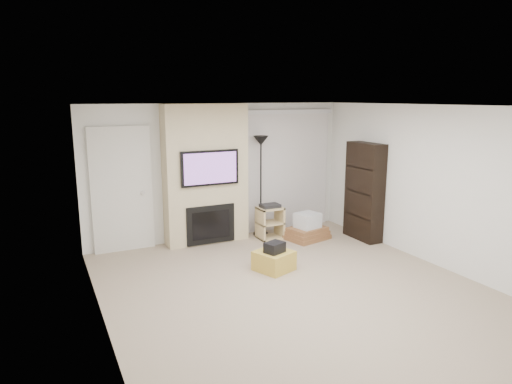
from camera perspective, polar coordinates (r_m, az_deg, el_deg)
name	(u,v)px	position (r m, az deg, el deg)	size (l,w,h in m)	color
floor	(294,289)	(6.49, 4.73, -11.98)	(5.00, 5.50, 0.00)	tan
ceiling	(297,106)	(5.94, 5.14, 10.67)	(5.00, 5.50, 0.00)	white
wall_back	(220,171)	(8.53, -4.55, 2.58)	(5.00, 2.50, 0.00)	white
wall_front	(471,271)	(4.08, 25.26, -8.89)	(5.00, 2.50, 0.00)	white
wall_left	(99,224)	(5.31, -19.03, -3.75)	(5.50, 2.50, 0.00)	white
wall_right	(433,186)	(7.66, 21.23, 0.75)	(5.50, 2.50, 0.00)	white
hvac_vent	(292,105)	(6.83, 4.57, 10.80)	(0.35, 0.18, 0.01)	silver
ottoman	(274,261)	(7.08, 2.25, -8.57)	(0.50, 0.50, 0.30)	gold
black_bag	(275,247)	(6.95, 2.35, -6.93)	(0.28, 0.22, 0.16)	black
fireplace_wall	(206,175)	(8.22, -6.28, 2.09)	(1.50, 0.47, 2.50)	beige
entry_door	(122,191)	(8.06, -16.42, 0.18)	(1.02, 0.11, 2.14)	silver
vertical_blinds	(287,166)	(9.08, 3.84, 3.30)	(1.98, 0.10, 2.37)	silver
floor_lamp	(261,157)	(8.56, 0.61, 4.34)	(0.28, 0.28, 1.90)	black
av_stand	(270,220)	(8.55, 1.76, -3.58)	(0.45, 0.38, 0.66)	#D8BD82
box_stack	(307,229)	(8.59, 6.43, -4.65)	(0.85, 0.72, 0.50)	brown
bookshelf	(364,192)	(8.64, 13.39, 0.06)	(0.30, 0.80, 1.80)	black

